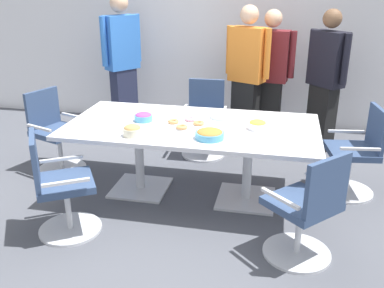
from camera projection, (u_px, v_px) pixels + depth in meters
name	position (u px, v px, depth m)	size (l,w,h in m)	color
ground_plane	(192.00, 194.00, 4.39)	(10.00, 10.00, 0.01)	#4C4F56
back_wall	(227.00, 28.00, 6.06)	(8.00, 0.10, 2.80)	white
conference_table	(192.00, 137.00, 4.16)	(2.40, 1.20, 0.75)	silver
office_chair_0	(55.00, 135.00, 4.83)	(0.69, 0.69, 0.91)	silver
office_chair_1	(59.00, 190.00, 3.60)	(0.74, 0.74, 0.91)	silver
office_chair_2	(306.00, 213.00, 3.25)	(0.76, 0.76, 0.91)	silver
office_chair_3	(356.00, 156.00, 4.28)	(0.61, 0.61, 0.91)	silver
office_chair_4	(204.00, 122.00, 5.26)	(0.55, 0.55, 0.91)	silver
person_standing_0	(122.00, 62.00, 5.84)	(0.44, 0.54, 1.88)	#232842
person_standing_1	(247.00, 75.00, 5.39)	(0.59, 0.38, 1.77)	black
person_standing_2	(270.00, 75.00, 5.51)	(0.62, 0.28, 1.71)	black
person_standing_3	(325.00, 79.00, 5.24)	(0.48, 0.50, 1.73)	black
snack_bowl_chips_yellow	(258.00, 125.00, 3.98)	(0.17, 0.17, 0.09)	white
snack_bowl_cookies	(132.00, 130.00, 3.81)	(0.17, 0.17, 0.10)	beige
snack_bowl_candy_mix	(143.00, 117.00, 4.21)	(0.18, 0.18, 0.09)	#4C9EC6
snack_bowl_pretzels	(210.00, 134.00, 3.75)	(0.26, 0.26, 0.09)	#4C9EC6
donut_platter	(186.00, 124.00, 4.09)	(0.36, 0.36, 0.04)	white
plate_stack	(222.00, 117.00, 4.30)	(0.24, 0.24, 0.03)	white
napkin_pile	(113.00, 110.00, 4.45)	(0.19, 0.19, 0.08)	white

